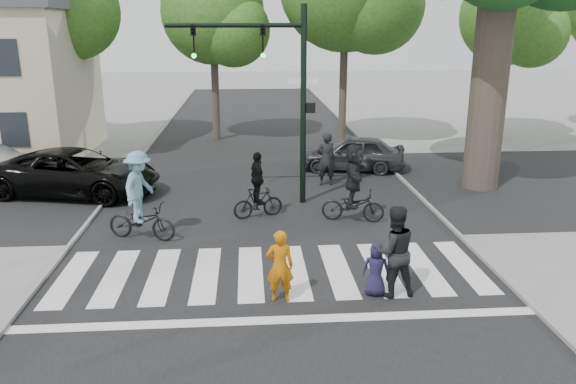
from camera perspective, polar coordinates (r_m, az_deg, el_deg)
name	(u,v)px	position (r m, az deg, el deg)	size (l,w,h in m)	color
ground	(275,292)	(12.00, -1.35, -10.11)	(120.00, 120.00, 0.00)	gray
road_stem	(266,215)	(16.61, -2.23, -2.37)	(10.00, 70.00, 0.01)	black
road_cross	(263,187)	(19.48, -2.55, 0.48)	(70.00, 10.00, 0.01)	black
curb_left	(92,218)	(17.20, -19.31, -2.49)	(0.10, 70.00, 0.10)	gray
curb_right	(433,210)	(17.50, 14.54, -1.76)	(0.10, 70.00, 0.10)	gray
crosswalk	(273,278)	(12.59, -1.51, -8.73)	(10.00, 3.85, 0.01)	silver
traffic_signal	(275,78)	(17.00, -1.31, 11.52)	(4.45, 0.29, 6.00)	black
bg_tree_2	(218,17)	(27.36, -7.14, 17.22)	(5.04, 4.80, 8.40)	brown
bg_tree_4	(515,20)	(29.71, 22.07, 15.85)	(4.83, 4.60, 8.15)	brown
pedestrian_woman	(280,266)	(11.32, -0.83, -7.53)	(0.56, 0.37, 1.53)	#C26607
pedestrian_child	(376,269)	(11.77, 8.92, -7.76)	(0.56, 0.37, 1.15)	#1D1839
pedestrian_adult	(394,251)	(11.68, 10.68, -5.93)	(0.94, 0.74, 1.94)	black
cyclist_left	(140,202)	(14.97, -14.79, -0.96)	(1.97, 1.36, 2.36)	black
cyclist_mid	(258,191)	(16.21, -3.09, 0.09)	(1.55, 0.98, 1.95)	black
cyclist_right	(354,187)	(15.94, 6.67, 0.48)	(1.88, 1.74, 2.26)	black
car_suv	(76,172)	(19.73, -20.74, 1.87)	(2.51, 5.44, 1.51)	black
car_grey	(352,153)	(21.82, 6.56, 3.96)	(1.60, 3.98, 1.36)	#2E2E32
bystander_dark	(326,159)	(19.59, 3.88, 3.37)	(0.68, 0.45, 1.87)	black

